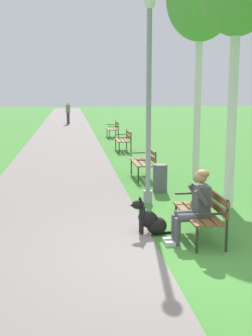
{
  "coord_description": "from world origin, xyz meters",
  "views": [
    {
      "loc": [
        -1.67,
        -6.19,
        2.54
      ],
      "look_at": [
        -0.52,
        2.81,
        0.9
      ],
      "focal_mm": 46.5,
      "sensor_mm": 36.0,
      "label": 1
    }
  ],
  "objects_px": {
    "litter_bin": "(160,178)",
    "park_bench_mid": "(145,160)",
    "lamp_post_near": "(149,99)",
    "pedestrian_distant": "(68,113)",
    "park_bench_near": "(203,209)",
    "park_bench_furthest": "(114,128)",
    "dog_black": "(151,221)",
    "birch_tree_third": "(200,1)",
    "person_seated_on_near_bench": "(195,203)",
    "park_bench_far": "(124,139)"
  },
  "relations": [
    {
      "from": "park_bench_near",
      "to": "person_seated_on_near_bench",
      "type": "relative_size",
      "value": 1.2
    },
    {
      "from": "park_bench_furthest",
      "to": "pedestrian_distant",
      "type": "relative_size",
      "value": 0.91
    },
    {
      "from": "dog_black",
      "to": "litter_bin",
      "type": "distance_m",
      "value": 3.32
    },
    {
      "from": "person_seated_on_near_bench",
      "to": "park_bench_mid",
      "type": "bearing_deg",
      "value": 88.87
    },
    {
      "from": "park_bench_furthest",
      "to": "birch_tree_third",
      "type": "height_order",
      "value": "birch_tree_third"
    },
    {
      "from": "birch_tree_third",
      "to": "litter_bin",
      "type": "distance_m",
      "value": 4.97
    },
    {
      "from": "lamp_post_near",
      "to": "park_bench_near",
      "type": "bearing_deg",
      "value": -77.51
    },
    {
      "from": "park_bench_mid",
      "to": "birch_tree_third",
      "type": "relative_size",
      "value": 0.25
    },
    {
      "from": "person_seated_on_near_bench",
      "to": "birch_tree_third",
      "type": "height_order",
      "value": "birch_tree_third"
    },
    {
      "from": "park_bench_mid",
      "to": "dog_black",
      "type": "xyz_separation_m",
      "value": [
        -0.75,
        -5.06,
        -0.25
      ]
    },
    {
      "from": "pedestrian_distant",
      "to": "birch_tree_third",
      "type": "bearing_deg",
      "value": -79.63
    },
    {
      "from": "park_bench_mid",
      "to": "birch_tree_third",
      "type": "height_order",
      "value": "birch_tree_third"
    },
    {
      "from": "lamp_post_near",
      "to": "dog_black",
      "type": "bearing_deg",
      "value": -98.62
    },
    {
      "from": "lamp_post_near",
      "to": "birch_tree_third",
      "type": "height_order",
      "value": "birch_tree_third"
    },
    {
      "from": "dog_black",
      "to": "lamp_post_near",
      "type": "distance_m",
      "value": 2.97
    },
    {
      "from": "park_bench_far",
      "to": "person_seated_on_near_bench",
      "type": "relative_size",
      "value": 1.2
    },
    {
      "from": "dog_black",
      "to": "litter_bin",
      "type": "height_order",
      "value": "dog_black"
    },
    {
      "from": "lamp_post_near",
      "to": "pedestrian_distant",
      "type": "height_order",
      "value": "lamp_post_near"
    },
    {
      "from": "person_seated_on_near_bench",
      "to": "litter_bin",
      "type": "bearing_deg",
      "value": 87.15
    },
    {
      "from": "park_bench_near",
      "to": "park_bench_furthest",
      "type": "distance_m",
      "value": 16.28
    },
    {
      "from": "park_bench_far",
      "to": "person_seated_on_near_bench",
      "type": "bearing_deg",
      "value": -91.07
    },
    {
      "from": "park_bench_near",
      "to": "person_seated_on_near_bench",
      "type": "distance_m",
      "value": 0.34
    },
    {
      "from": "lamp_post_near",
      "to": "birch_tree_third",
      "type": "relative_size",
      "value": 0.74
    },
    {
      "from": "park_bench_mid",
      "to": "dog_black",
      "type": "bearing_deg",
      "value": -98.44
    },
    {
      "from": "park_bench_furthest",
      "to": "person_seated_on_near_bench",
      "type": "xyz_separation_m",
      "value": [
        -0.28,
        -16.49,
        0.17
      ]
    },
    {
      "from": "lamp_post_near",
      "to": "birch_tree_third",
      "type": "bearing_deg",
      "value": 54.33
    },
    {
      "from": "park_bench_far",
      "to": "birch_tree_third",
      "type": "xyz_separation_m",
      "value": [
        1.33,
        -5.99,
        4.38
      ]
    },
    {
      "from": "pedestrian_distant",
      "to": "park_bench_furthest",
      "type": "bearing_deg",
      "value": -74.76
    },
    {
      "from": "person_seated_on_near_bench",
      "to": "dog_black",
      "type": "relative_size",
      "value": 1.5
    },
    {
      "from": "lamp_post_near",
      "to": "litter_bin",
      "type": "bearing_deg",
      "value": 65.29
    },
    {
      "from": "park_bench_near",
      "to": "park_bench_mid",
      "type": "bearing_deg",
      "value": 91.05
    },
    {
      "from": "park_bench_near",
      "to": "park_bench_furthest",
      "type": "xyz_separation_m",
      "value": [
        0.07,
        16.28,
        0.0
      ]
    },
    {
      "from": "park_bench_furthest",
      "to": "birch_tree_third",
      "type": "relative_size",
      "value": 0.25
    },
    {
      "from": "park_bench_furthest",
      "to": "birch_tree_third",
      "type": "bearing_deg",
      "value": -83.63
    },
    {
      "from": "lamp_post_near",
      "to": "litter_bin",
      "type": "distance_m",
      "value": 2.32
    },
    {
      "from": "park_bench_near",
      "to": "birch_tree_third",
      "type": "height_order",
      "value": "birch_tree_third"
    },
    {
      "from": "park_bench_near",
      "to": "person_seated_on_near_bench",
      "type": "bearing_deg",
      "value": -133.72
    },
    {
      "from": "litter_bin",
      "to": "park_bench_mid",
      "type": "bearing_deg",
      "value": 92.31
    },
    {
      "from": "litter_bin",
      "to": "park_bench_far",
      "type": "bearing_deg",
      "value": 89.81
    },
    {
      "from": "park_bench_furthest",
      "to": "park_bench_near",
      "type": "bearing_deg",
      "value": -90.24
    },
    {
      "from": "park_bench_mid",
      "to": "birch_tree_third",
      "type": "distance_m",
      "value": 4.62
    },
    {
      "from": "birch_tree_third",
      "to": "person_seated_on_near_bench",
      "type": "bearing_deg",
      "value": -106.49
    },
    {
      "from": "park_bench_mid",
      "to": "lamp_post_near",
      "type": "distance_m",
      "value": 3.49
    },
    {
      "from": "lamp_post_near",
      "to": "park_bench_far",
      "type": "bearing_deg",
      "value": 86.46
    },
    {
      "from": "litter_bin",
      "to": "pedestrian_distant",
      "type": "bearing_deg",
      "value": 96.19
    },
    {
      "from": "lamp_post_near",
      "to": "pedestrian_distant",
      "type": "xyz_separation_m",
      "value": [
        -1.86,
        22.9,
        -1.49
      ]
    },
    {
      "from": "park_bench_furthest",
      "to": "birch_tree_third",
      "type": "distance_m",
      "value": 12.18
    },
    {
      "from": "litter_bin",
      "to": "pedestrian_distant",
      "type": "xyz_separation_m",
      "value": [
        -2.36,
        21.8,
        0.49
      ]
    },
    {
      "from": "park_bench_near",
      "to": "birch_tree_third",
      "type": "relative_size",
      "value": 0.25
    },
    {
      "from": "park_bench_far",
      "to": "litter_bin",
      "type": "xyz_separation_m",
      "value": [
        -0.03,
        -7.49,
        -0.16
      ]
    }
  ]
}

